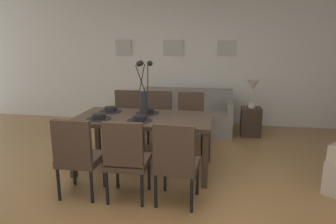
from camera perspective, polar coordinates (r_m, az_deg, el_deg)
The scene contains 24 objects.
ground_plane at distance 3.65m, azimuth -4.25°, elevation -14.85°, with size 9.00×9.00×0.00m, color olive.
back_wall_panel at distance 6.44m, azimuth 2.68°, elevation 9.49°, with size 9.00×0.10×2.60m, color silver.
dining_table at distance 4.04m, azimuth -4.55°, elevation -1.94°, with size 1.80×0.93×0.74m.
dining_chair_near_left at distance 3.49m, azimuth -16.68°, elevation -7.58°, with size 0.45×0.45×0.92m.
dining_chair_near_right at distance 5.04m, azimuth -7.84°, elevation -0.73°, with size 0.46×0.46×0.92m.
dining_chair_far_left at distance 3.30m, azimuth -7.87°, elevation -8.36°, with size 0.46×0.46×0.92m.
dining_chair_far_right at distance 4.90m, azimuth -1.90°, elevation -1.01°, with size 0.45×0.45×0.92m.
dining_chair_mid_left at distance 3.19m, azimuth 1.51°, elevation -9.01°, with size 0.47×0.47×0.92m.
dining_chair_mid_right at distance 4.82m, azimuth 4.27°, elevation -1.30°, with size 0.47×0.47×0.92m.
centerpiece_vase at distance 3.96m, azimuth -4.63°, elevation 3.09°, with size 0.21×0.23×0.73m.
placemat_near_left at distance 3.99m, azimuth -12.85°, elevation -1.23°, with size 0.32×0.32×0.01m, color black.
bowl_near_left at distance 3.98m, azimuth -12.88°, elevation -0.71°, with size 0.17×0.17×0.07m.
placemat_near_right at distance 4.37m, azimuth -10.76°, elevation 0.12°, with size 0.32×0.32×0.01m, color black.
bowl_near_right at distance 4.36m, azimuth -10.78°, elevation 0.59°, with size 0.17×0.17×0.07m.
placemat_far_left at distance 3.82m, azimuth -5.35°, elevation -1.60°, with size 0.32×0.32×0.01m, color black.
bowl_far_left at distance 3.81m, azimuth -5.36°, elevation -1.06°, with size 0.17×0.17×0.07m.
placemat_far_right at distance 4.21m, azimuth -3.86°, elevation -0.17°, with size 0.32×0.32×0.01m, color black.
bowl_far_right at distance 4.20m, azimuth -3.87°, elevation 0.33°, with size 0.17×0.17×0.07m.
sofa at distance 5.88m, azimuth 3.36°, elevation -0.95°, with size 1.76×0.84×0.80m.
side_table at distance 5.82m, azimuth 15.30°, elevation -1.75°, with size 0.36×0.36×0.52m, color #33261E.
table_lamp at distance 5.70m, azimuth 15.68°, elevation 4.42°, with size 0.22×0.22×0.51m.
framed_picture_left at distance 6.63m, azimuth -8.37°, elevation 11.89°, with size 0.35×0.03×0.33m.
framed_picture_center at distance 6.38m, azimuth 1.05°, elevation 11.98°, with size 0.42×0.03×0.32m.
framed_picture_right at distance 6.30m, azimuth 10.96°, elevation 11.73°, with size 0.36×0.03×0.30m.
Camera 1 is at (0.81, -3.12, 1.72)m, focal length 32.36 mm.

